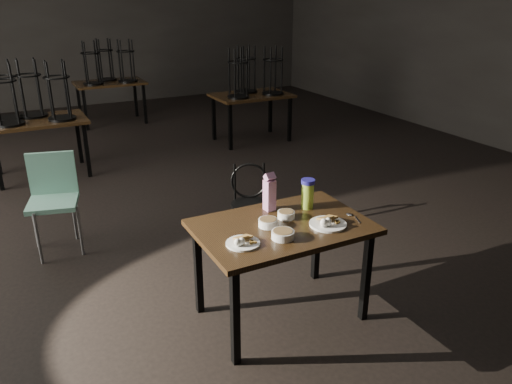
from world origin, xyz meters
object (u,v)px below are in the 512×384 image
juice_carton (270,193)px  water_bottle (308,193)px  main_table (282,234)px  school_chair (53,194)px  bentwood_chair (250,198)px

juice_carton → water_bottle: bearing=-20.6°
main_table → water_bottle: (0.31, 0.16, 0.19)m
juice_carton → school_chair: 2.14m
water_bottle → bentwood_chair: water_bottle is taller
juice_carton → school_chair: (-1.36, 1.62, -0.34)m
water_bottle → school_chair: (-1.63, 1.72, -0.32)m
juice_carton → bentwood_chair: size_ratio=0.38×
juice_carton → bentwood_chair: juice_carton is taller
main_table → bentwood_chair: (0.33, 1.16, -0.21)m
bentwood_chair → school_chair: size_ratio=0.85×
water_bottle → school_chair: bearing=133.5°
school_chair → juice_carton: bearing=-35.8°
water_bottle → bentwood_chair: 1.08m
main_table → bentwood_chair: 1.22m
school_chair → bentwood_chair: bearing=-9.6°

